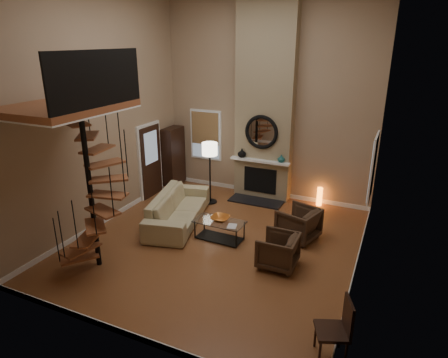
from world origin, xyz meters
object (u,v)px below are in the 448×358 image
at_px(sofa, 178,208).
at_px(armchair_near, 301,225).
at_px(armchair_far, 281,251).
at_px(accent_lamp, 319,197).
at_px(floor_lamp, 210,154).
at_px(side_chair, 338,327).
at_px(coffee_table, 219,228).
at_px(hutch, 174,156).

height_order(sofa, armchair_near, sofa).
bearing_deg(sofa, armchair_far, -120.58).
bearing_deg(accent_lamp, sofa, -139.49).
relative_size(armchair_near, floor_lamp, 0.48).
relative_size(floor_lamp, side_chair, 1.79).
distance_m(sofa, coffee_table, 1.35).
height_order(sofa, accent_lamp, sofa).
bearing_deg(floor_lamp, armchair_far, -40.69).
bearing_deg(accent_lamp, coffee_table, -120.08).
bearing_deg(armchair_near, hutch, -95.46).
bearing_deg(accent_lamp, hutch, -175.98).
xyz_separation_m(armchair_far, side_chair, (1.41, -1.94, 0.17)).
bearing_deg(sofa, side_chair, -136.83).
xyz_separation_m(armchair_near, floor_lamp, (-2.84, 1.05, 1.06)).
distance_m(hutch, floor_lamp, 1.84).
bearing_deg(armchair_far, coffee_table, -108.88).
bearing_deg(hutch, armchair_near, -21.92).
bearing_deg(armchair_far, accent_lamp, 178.50).
bearing_deg(floor_lamp, side_chair, -46.00).
relative_size(hutch, accent_lamp, 3.36).
distance_m(hutch, sofa, 2.73).
bearing_deg(coffee_table, hutch, 136.97).
bearing_deg(coffee_table, side_chair, -39.37).
bearing_deg(floor_lamp, sofa, -95.86).
bearing_deg(armchair_near, side_chair, 38.65).
bearing_deg(sofa, hutch, 19.72).
bearing_deg(armchair_far, side_chair, 35.47).
distance_m(sofa, floor_lamp, 1.81).
xyz_separation_m(armchair_near, coffee_table, (-1.69, -0.79, -0.07)).
bearing_deg(armchair_near, accent_lamp, -163.28).
distance_m(armchair_near, accent_lamp, 2.11).
distance_m(coffee_table, side_chair, 3.92).
distance_m(armchair_far, side_chair, 2.41).
xyz_separation_m(sofa, side_chair, (4.33, -2.83, 0.13)).
xyz_separation_m(armchair_far, accent_lamp, (0.06, 3.44, -0.10)).
distance_m(floor_lamp, side_chair, 6.07).
bearing_deg(hutch, accent_lamp, 4.02).
relative_size(sofa, side_chair, 2.65).
distance_m(armchair_near, side_chair, 3.54).
xyz_separation_m(hutch, armchair_far, (4.39, -3.12, -0.60)).
height_order(hutch, side_chair, hutch).
xyz_separation_m(hutch, sofa, (1.47, -2.23, -0.55)).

